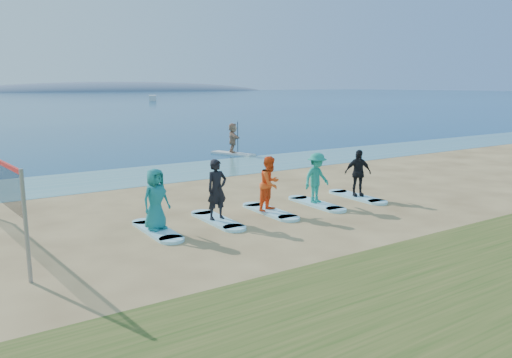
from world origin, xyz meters
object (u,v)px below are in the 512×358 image
paddleboard (233,154)px  surfboard_0 (157,230)px  student_0 (156,199)px  student_1 (217,189)px  paddleboarder (233,138)px  student_3 (317,178)px  student_4 (358,173)px  surfboard_2 (270,211)px  student_2 (270,184)px  boat_offshore_b (153,101)px  surfboard_3 (316,204)px  surfboard_4 (357,197)px  surfboard_1 (217,220)px

paddleboard → surfboard_0: bearing=-148.9°
student_0 → student_1: (2.01, 0.00, 0.05)m
paddleboarder → student_3: (-4.15, -12.76, -0.04)m
student_4 → paddleboarder: bearing=104.1°
surfboard_2 → student_0: bearing=-180.0°
student_0 → student_2: 4.01m
boat_offshore_b → surfboard_2: bearing=-88.4°
paddleboarder → surfboard_3: size_ratio=0.82×
surfboard_0 → student_3: (6.02, -0.00, 0.94)m
student_1 → surfboard_4: 6.10m
surfboard_0 → student_3: bearing=-0.0°
student_2 → student_4: bearing=-21.8°
student_3 → student_0: bearing=171.7°
student_2 → surfboard_2: bearing=68.2°
surfboard_0 → student_3: size_ratio=1.23×
surfboard_0 → student_1: size_ratio=1.17×
surfboard_0 → student_4: (8.02, -0.00, 0.92)m
boat_offshore_b → student_3: student_3 is taller
student_2 → surfboard_4: student_2 is taller
student_0 → student_4: student_0 is taller
student_0 → student_1: 2.01m
paddleboard → surfboard_1: paddleboard is taller
boat_offshore_b → surfboard_4: 115.90m
surfboard_0 → student_0: student_0 is taller
paddleboard → surfboard_1: size_ratio=1.36×
surfboard_1 → surfboard_3: (4.01, 0.00, 0.00)m
student_2 → boat_offshore_b: bearing=48.2°
surfboard_1 → student_1: (0.00, -0.00, 0.99)m
paddleboard → paddleboarder: (0.00, 0.00, 0.96)m
paddleboarder → surfboard_0: size_ratio=0.82×
surfboard_0 → surfboard_4: bearing=0.0°
paddleboard → student_4: size_ratio=1.71×
paddleboard → student_3: size_ratio=1.68×
student_2 → surfboard_3: bearing=-21.8°
paddleboard → student_2: student_2 is taller
surfboard_0 → surfboard_3: size_ratio=1.00×
student_2 → paddleboard: bearing=42.4°
paddleboard → student_1: (-8.16, -12.76, 0.97)m
paddleboard → student_2: (-6.15, -12.76, 0.94)m
student_0 → surfboard_1: student_0 is taller
surfboard_1 → surfboard_2: size_ratio=1.00×
student_0 → surfboard_4: student_0 is taller
student_0 → surfboard_2: bearing=-15.8°
boat_offshore_b → student_4: bearing=-86.5°
surfboard_1 → student_0: bearing=-180.0°
student_0 → surfboard_2: student_0 is taller
surfboard_0 → surfboard_3: bearing=0.0°
boat_offshore_b → surfboard_1: 117.90m
paddleboarder → surfboard_1: (-8.16, -12.76, -0.98)m
surfboard_4 → student_4: 0.92m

